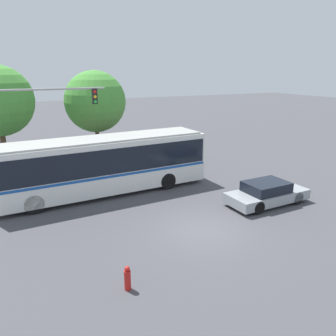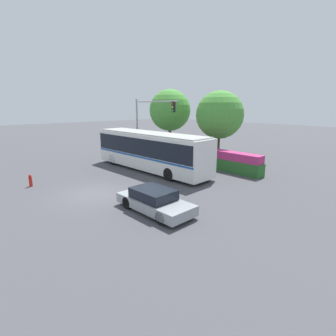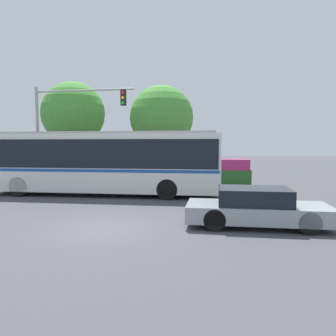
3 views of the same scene
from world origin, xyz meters
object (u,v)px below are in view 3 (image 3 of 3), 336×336
(sedan_foreground, at_px, (256,208))
(street_tree_centre, at_px, (162,118))
(city_bus, at_px, (104,159))
(traffic_light_pole, at_px, (64,119))
(street_tree_left, at_px, (73,114))

(sedan_foreground, bearing_deg, street_tree_centre, 112.06)
(city_bus, distance_m, street_tree_centre, 8.16)
(traffic_light_pole, bearing_deg, city_bus, -35.36)
(traffic_light_pole, bearing_deg, sedan_foreground, -36.37)
(sedan_foreground, xyz_separation_m, street_tree_left, (-12.36, 12.46, 4.36))
(street_tree_left, xyz_separation_m, street_tree_centre, (6.66, 0.53, -0.35))
(street_tree_centre, bearing_deg, city_bus, -101.92)
(traffic_light_pole, distance_m, street_tree_centre, 7.17)
(sedan_foreground, relative_size, street_tree_centre, 0.66)
(city_bus, height_order, traffic_light_pole, traffic_light_pole)
(traffic_light_pole, bearing_deg, street_tree_left, 109.18)
(street_tree_left, bearing_deg, city_bus, -54.06)
(traffic_light_pole, bearing_deg, street_tree_centre, 44.71)
(street_tree_centre, bearing_deg, sedan_foreground, -66.29)
(street_tree_left, distance_m, street_tree_centre, 6.69)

